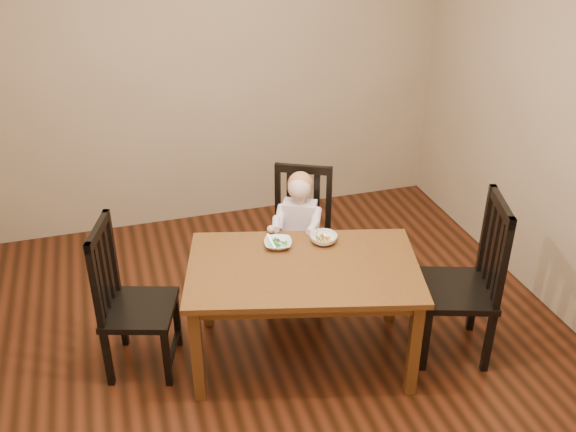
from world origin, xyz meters
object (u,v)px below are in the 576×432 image
object	(u,v)px
chair_child	(300,238)
toddler	(299,225)
bowl_peas	(278,244)
dining_table	(303,277)
chair_left	(130,302)
bowl_veg	(323,239)
chair_right	(465,282)

from	to	relation	value
chair_child	toddler	bearing A→B (deg)	90.00
chair_child	bowl_peas	xyz separation A→B (m)	(-0.28, -0.41, 0.24)
dining_table	chair_left	bearing A→B (deg)	167.51
dining_table	bowl_veg	xyz separation A→B (m)	(0.20, 0.22, 0.11)
chair_right	bowl_veg	world-z (taller)	chair_right
chair_right	bowl_peas	world-z (taller)	chair_right
chair_left	toddler	size ratio (longest dim) A/B	1.94
dining_table	chair_child	bearing A→B (deg)	73.81
dining_table	bowl_peas	size ratio (longest dim) A/B	9.03
chair_left	bowl_veg	xyz separation A→B (m)	(1.22, -0.01, 0.24)
chair_left	toddler	distance (m)	1.26
chair_right	chair_left	bearing A→B (deg)	95.64
chair_left	toddler	world-z (taller)	chair_left
bowl_veg	chair_left	bearing A→B (deg)	179.67
bowl_peas	toddler	bearing A→B (deg)	55.20
chair_child	chair_right	bearing A→B (deg)	158.44
bowl_peas	bowl_veg	size ratio (longest dim) A/B	0.98
chair_child	chair_right	distance (m)	1.19
bowl_veg	dining_table	bearing A→B (deg)	-132.97
toddler	bowl_peas	bearing A→B (deg)	81.88
chair_child	bowl_veg	size ratio (longest dim) A/B	5.63
toddler	bowl_veg	size ratio (longest dim) A/B	2.98
chair_left	chair_right	size ratio (longest dim) A/B	0.92
chair_left	chair_right	world-z (taller)	chair_right
bowl_veg	chair_child	bearing A→B (deg)	91.41
dining_table	chair_child	size ratio (longest dim) A/B	1.58
chair_child	chair_left	bearing A→B (deg)	46.56
toddler	bowl_veg	world-z (taller)	toddler
chair_right	bowl_veg	xyz separation A→B (m)	(-0.78, 0.44, 0.20)
chair_right	toddler	xyz separation A→B (m)	(-0.81, 0.84, 0.08)
chair_child	toddler	xyz separation A→B (m)	(-0.02, -0.04, 0.13)
toddler	bowl_veg	bearing A→B (deg)	121.40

